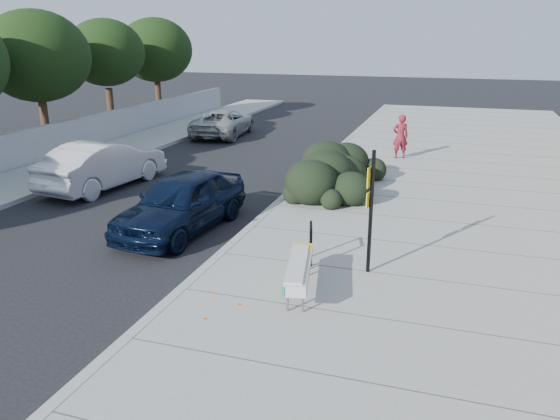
{
  "coord_description": "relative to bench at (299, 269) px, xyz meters",
  "views": [
    {
      "loc": [
        5.04,
        -11.02,
        5.11
      ],
      "look_at": [
        1.13,
        1.08,
        1.0
      ],
      "focal_mm": 35.0,
      "sensor_mm": 36.0,
      "label": 1
    }
  ],
  "objects": [
    {
      "name": "bench",
      "position": [
        0.0,
        0.0,
        0.0
      ],
      "size": [
        0.84,
        2.21,
        0.65
      ],
      "rotation": [
        0.0,
        0.0,
        0.2
      ],
      "color": "gray",
      "rests_on": "sidewalk_near"
    },
    {
      "name": "sidewalk_far",
      "position": [
        -11.83,
        6.42,
        -0.59
      ],
      "size": [
        3.0,
        50.0,
        0.15
      ],
      "primitive_type": "cube",
      "color": "gray",
      "rests_on": "ground"
    },
    {
      "name": "hedge",
      "position": [
        -0.83,
        7.71,
        0.3
      ],
      "size": [
        3.29,
        4.77,
        1.63
      ],
      "primitive_type": "ellipsoid",
      "rotation": [
        0.0,
        0.0,
        0.28
      ],
      "color": "black",
      "rests_on": "sidewalk_near"
    },
    {
      "name": "far_wall",
      "position": [
        -13.53,
        6.42,
        0.09
      ],
      "size": [
        0.3,
        40.0,
        1.5
      ],
      "primitive_type": "cube",
      "color": "#9E9E99",
      "rests_on": "ground"
    },
    {
      "name": "ground",
      "position": [
        -2.33,
        1.42,
        -0.66
      ],
      "size": [
        120.0,
        120.0,
        0.0
      ],
      "primitive_type": "plane",
      "color": "black",
      "rests_on": "ground"
    },
    {
      "name": "suv_silver",
      "position": [
        -8.89,
        16.66,
        0.03
      ],
      "size": [
        2.76,
        5.2,
        1.39
      ],
      "primitive_type": "imported",
      "rotation": [
        0.0,
        0.0,
        3.23
      ],
      "color": "#A4A7A9",
      "rests_on": "ground"
    },
    {
      "name": "tree_far_d",
      "position": [
        -14.83,
        10.42,
        3.53
      ],
      "size": [
        4.6,
        4.6,
        6.16
      ],
      "color": "#332114",
      "rests_on": "ground"
    },
    {
      "name": "pedestrian",
      "position": [
        0.57,
        13.3,
        0.4
      ],
      "size": [
        0.78,
        0.65,
        1.82
      ],
      "primitive_type": "imported",
      "rotation": [
        0.0,
        0.0,
        3.52
      ],
      "color": "maroon",
      "rests_on": "sidewalk_near"
    },
    {
      "name": "curb_near",
      "position": [
        -2.33,
        6.42,
        -0.58
      ],
      "size": [
        0.22,
        50.0,
        0.17
      ],
      "primitive_type": "cube",
      "color": "#9E9E99",
      "rests_on": "ground"
    },
    {
      "name": "wagon_silver",
      "position": [
        -8.77,
        6.05,
        0.15
      ],
      "size": [
        2.3,
        5.11,
        1.63
      ],
      "primitive_type": "imported",
      "rotation": [
        0.0,
        0.0,
        3.02
      ],
      "color": "silver",
      "rests_on": "ground"
    },
    {
      "name": "tree_far_e",
      "position": [
        -14.83,
        15.42,
        3.52
      ],
      "size": [
        4.0,
        4.0,
        5.9
      ],
      "color": "#332114",
      "rests_on": "ground"
    },
    {
      "name": "curb_far",
      "position": [
        -10.33,
        6.42,
        -0.58
      ],
      "size": [
        0.22,
        50.0,
        0.17
      ],
      "primitive_type": "cube",
      "color": "#9E9E99",
      "rests_on": "ground"
    },
    {
      "name": "tree_far_f",
      "position": [
        -14.83,
        20.42,
        3.52
      ],
      "size": [
        4.4,
        4.4,
        6.07
      ],
      "color": "#332114",
      "rests_on": "ground"
    },
    {
      "name": "bike_rack",
      "position": [
        -0.17,
        1.59,
        0.02
      ],
      "size": [
        0.21,
        0.59,
        0.89
      ],
      "rotation": [
        0.0,
        0.0,
        0.27
      ],
      "color": "black",
      "rests_on": "sidewalk_near"
    },
    {
      "name": "sidewalk_near",
      "position": [
        3.27,
        6.42,
        -0.59
      ],
      "size": [
        11.2,
        50.0,
        0.15
      ],
      "primitive_type": "cube",
      "color": "gray",
      "rests_on": "ground"
    },
    {
      "name": "sedan_navy",
      "position": [
        -4.13,
        2.94,
        0.13
      ],
      "size": [
        2.31,
        4.81,
        1.59
      ],
      "primitive_type": "imported",
      "rotation": [
        0.0,
        0.0,
        -0.1
      ],
      "color": "black",
      "rests_on": "ground"
    },
    {
      "name": "sign_post",
      "position": [
        1.15,
        1.43,
        1.02
      ],
      "size": [
        0.14,
        0.31,
        2.71
      ],
      "rotation": [
        0.0,
        0.0,
        -0.25
      ],
      "color": "black",
      "rests_on": "sidewalk_near"
    }
  ]
}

